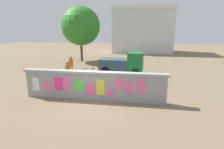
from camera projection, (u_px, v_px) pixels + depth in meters
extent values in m
plane|color=#7A664C|center=(115.00, 69.00, 18.38)|extent=(60.00, 60.00, 0.00)
cube|color=gray|center=(94.00, 87.00, 10.54)|extent=(7.66, 0.30, 1.47)
cube|color=#9B9B9B|center=(93.00, 72.00, 10.36)|extent=(7.86, 0.42, 0.12)
cube|color=silver|center=(36.00, 84.00, 10.90)|extent=(0.41, 0.02, 0.75)
cube|color=#F9599E|center=(47.00, 86.00, 10.82)|extent=(0.47, 0.02, 0.47)
cube|color=#F42D8C|center=(58.00, 84.00, 10.67)|extent=(0.46, 0.04, 0.72)
cube|color=#F9599E|center=(67.00, 83.00, 10.58)|extent=(0.39, 0.02, 0.71)
cube|color=#4CD84C|center=(79.00, 86.00, 10.50)|extent=(0.53, 0.01, 0.53)
cube|color=#F9599E|center=(91.00, 89.00, 10.43)|extent=(0.50, 0.03, 0.62)
cube|color=yellow|center=(101.00, 87.00, 10.32)|extent=(0.43, 0.02, 0.85)
cube|color=#F9599E|center=(110.00, 93.00, 10.29)|extent=(0.32, 0.02, 0.45)
cube|color=#F9599E|center=(119.00, 84.00, 10.10)|extent=(0.38, 0.01, 0.55)
cube|color=#F9599E|center=(129.00, 88.00, 10.06)|extent=(0.39, 0.03, 0.68)
cube|color=#F9599E|center=(141.00, 86.00, 9.94)|extent=(0.39, 0.03, 0.79)
cylinder|color=black|center=(137.00, 69.00, 16.86)|extent=(0.71, 0.24, 0.70)
cylinder|color=black|center=(136.00, 72.00, 15.63)|extent=(0.71, 0.24, 0.70)
cylinder|color=black|center=(109.00, 68.00, 17.40)|extent=(0.71, 0.24, 0.70)
cylinder|color=black|center=(106.00, 71.00, 16.17)|extent=(0.71, 0.24, 0.70)
cube|color=#197233|center=(136.00, 62.00, 16.09)|extent=(1.29, 1.57, 1.50)
cube|color=#334C59|center=(114.00, 64.00, 16.55)|extent=(2.48, 1.64, 0.90)
cylinder|color=black|center=(127.00, 86.00, 12.09)|extent=(0.61, 0.23, 0.60)
cylinder|color=black|center=(108.00, 84.00, 12.58)|extent=(0.61, 0.25, 0.60)
cube|color=black|center=(117.00, 81.00, 12.27)|extent=(1.03, 0.46, 0.32)
cube|color=black|center=(114.00, 78.00, 12.30)|extent=(0.60, 0.34, 0.10)
cube|color=#262626|center=(126.00, 78.00, 12.00)|extent=(0.17, 0.55, 0.03)
cylinder|color=black|center=(71.00, 86.00, 12.08)|extent=(0.66, 0.10, 0.66)
cylinder|color=black|center=(54.00, 85.00, 12.16)|extent=(0.66, 0.10, 0.66)
cube|color=#197233|center=(62.00, 83.00, 12.08)|extent=(0.95, 0.12, 0.06)
cylinder|color=#197233|center=(60.00, 79.00, 12.04)|extent=(0.03, 0.03, 0.40)
cube|color=black|center=(59.00, 76.00, 11.99)|extent=(0.21, 0.10, 0.05)
cube|color=black|center=(69.00, 77.00, 11.95)|extent=(0.08, 0.44, 0.03)
cylinder|color=black|center=(85.00, 76.00, 14.60)|extent=(0.64, 0.23, 0.66)
cylinder|color=black|center=(98.00, 77.00, 14.15)|extent=(0.64, 0.23, 0.66)
cube|color=silver|center=(91.00, 74.00, 14.34)|extent=(0.92, 0.31, 0.06)
cylinder|color=silver|center=(93.00, 71.00, 14.22)|extent=(0.04, 0.04, 0.40)
cube|color=black|center=(93.00, 69.00, 14.17)|extent=(0.21, 0.13, 0.05)
cube|color=black|center=(86.00, 69.00, 14.45)|extent=(0.16, 0.43, 0.03)
cylinder|color=purple|center=(69.00, 79.00, 13.41)|extent=(0.12, 0.12, 0.80)
cylinder|color=purple|center=(67.00, 79.00, 13.44)|extent=(0.12, 0.12, 0.80)
cylinder|color=#BF6626|center=(68.00, 69.00, 13.26)|extent=(0.35, 0.35, 0.60)
sphere|color=#8C664C|center=(67.00, 63.00, 13.16)|extent=(0.22, 0.22, 0.22)
cylinder|color=yellow|center=(72.00, 71.00, 15.77)|extent=(0.12, 0.12, 0.80)
cylinder|color=yellow|center=(70.00, 71.00, 15.71)|extent=(0.12, 0.12, 0.80)
cylinder|color=#BF6626|center=(71.00, 63.00, 15.58)|extent=(0.46, 0.46, 0.60)
sphere|color=#8C664C|center=(71.00, 58.00, 15.48)|extent=(0.22, 0.22, 0.22)
cylinder|color=brown|center=(82.00, 50.00, 22.63)|extent=(0.28, 0.28, 2.46)
sphere|color=#2A7921|center=(81.00, 26.00, 21.98)|extent=(4.36, 4.36, 4.36)
cube|color=silver|center=(143.00, 31.00, 30.64)|extent=(8.96, 5.41, 6.40)
cube|color=silver|center=(144.00, 8.00, 29.83)|extent=(9.26, 5.71, 0.50)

